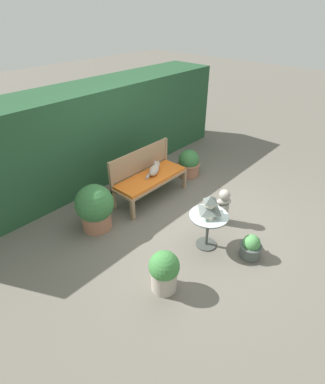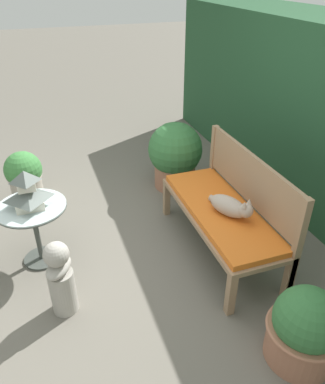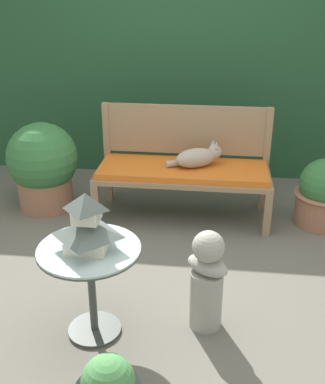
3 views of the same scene
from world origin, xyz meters
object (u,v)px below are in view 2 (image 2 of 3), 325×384
at_px(garden_bust, 61,278).
at_px(potted_plant_table_near, 304,329).
at_px(patio_table, 34,219).
at_px(potted_plant_hedge_corner, 25,177).
at_px(cat, 231,206).
at_px(garden_bench, 220,214).
at_px(pagoda_birdhouse, 28,192).
at_px(potted_plant_bench_left, 175,155).

height_order(garden_bust, potted_plant_table_near, garden_bust).
bearing_deg(patio_table, potted_plant_hedge_corner, -176.38).
distance_m(cat, garden_bust, 1.44).
relative_size(garden_bust, potted_plant_table_near, 1.11).
bearing_deg(garden_bust, potted_plant_hedge_corner, -139.79).
relative_size(cat, garden_bust, 0.74).
distance_m(garden_bench, patio_table, 1.58).
xyz_separation_m(pagoda_birdhouse, potted_plant_hedge_corner, (-1.04, -0.07, -0.40)).
xyz_separation_m(cat, potted_plant_hedge_corner, (-1.54, -1.62, -0.23)).
distance_m(garden_bench, potted_plant_hedge_corner, 2.14).
bearing_deg(potted_plant_table_near, cat, 179.91).
xyz_separation_m(cat, garden_bust, (0.13, -1.42, -0.23)).
bearing_deg(pagoda_birdhouse, potted_plant_hedge_corner, -176.38).
xyz_separation_m(cat, pagoda_birdhouse, (-0.51, -1.55, 0.16)).
relative_size(cat, potted_plant_bench_left, 0.60).
bearing_deg(potted_plant_hedge_corner, potted_plant_bench_left, 83.19).
xyz_separation_m(garden_bust, potted_plant_hedge_corner, (-1.67, -0.20, -0.01)).
xyz_separation_m(garden_bench, garden_bust, (0.25, -1.40, -0.08)).
xyz_separation_m(pagoda_birdhouse, potted_plant_bench_left, (-0.84, 1.58, -0.31)).
bearing_deg(pagoda_birdhouse, patio_table, 0.00).
relative_size(patio_table, garden_bust, 0.91).
relative_size(garden_bench, garden_bust, 2.30).
height_order(garden_bench, garden_bust, garden_bust).
distance_m(garden_bench, potted_plant_table_near, 1.17).
bearing_deg(potted_plant_hedge_corner, potted_plant_table_near, 31.98).
bearing_deg(patio_table, potted_plant_bench_left, 118.02).
height_order(pagoda_birdhouse, potted_plant_hedge_corner, pagoda_birdhouse).
relative_size(potted_plant_bench_left, potted_plant_table_near, 1.37).
relative_size(cat, potted_plant_hedge_corner, 0.79).
bearing_deg(garden_bench, garden_bust, -79.68).
distance_m(potted_plant_bench_left, potted_plant_table_near, 2.39).
bearing_deg(potted_plant_hedge_corner, garden_bench, 48.37).
distance_m(cat, potted_plant_hedge_corner, 2.25).
bearing_deg(potted_plant_bench_left, garden_bust, -44.29).
bearing_deg(potted_plant_table_near, potted_plant_hedge_corner, -148.02).
bearing_deg(cat, potted_plant_bench_left, 152.24).
xyz_separation_m(patio_table, potted_plant_table_near, (1.55, 1.55, -0.18)).
bearing_deg(garden_bench, cat, 8.89).
bearing_deg(garden_bust, garden_bench, 133.72).
height_order(garden_bench, potted_plant_bench_left, potted_plant_bench_left).
distance_m(cat, pagoda_birdhouse, 1.64).
bearing_deg(garden_bench, potted_plant_table_near, 0.84).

